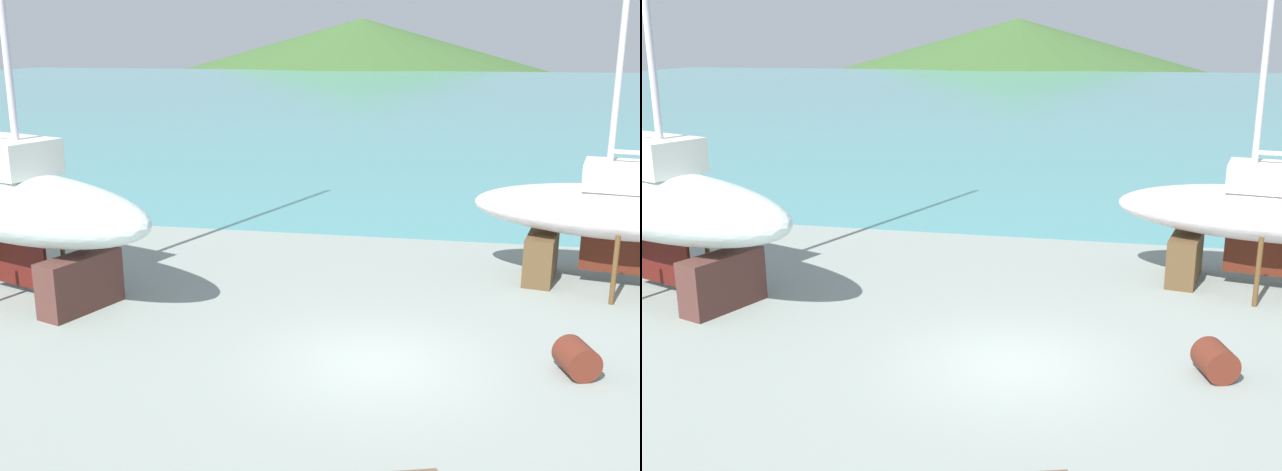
# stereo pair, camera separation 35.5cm
# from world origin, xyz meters

# --- Properties ---
(ground_plane) EXTENTS (47.11, 47.11, 0.00)m
(ground_plane) POSITION_xyz_m (0.00, -2.55, 0.00)
(ground_plane) COLOR gray
(sea_water) EXTENTS (155.50, 107.02, 0.01)m
(sea_water) POSITION_xyz_m (0.00, 62.74, 0.00)
(sea_water) COLOR teal
(sea_water) RESTS_ON ground
(headland_hill) EXTENTS (133.37, 133.37, 18.35)m
(headland_hill) POSITION_xyz_m (-20.40, 146.30, 0.00)
(headland_hill) COLOR #3C612D
(headland_hill) RESTS_ON ground
(sailboat_small_center) EXTENTS (7.45, 3.73, 12.07)m
(sailboat_small_center) POSITION_xyz_m (5.36, 5.63, 1.89)
(sailboat_small_center) COLOR brown
(sailboat_small_center) RESTS_ON ground
(sailboat_mid_port) EXTENTS (9.05, 5.32, 14.81)m
(sailboat_mid_port) POSITION_xyz_m (-9.07, 2.41, 2.24)
(sailboat_mid_port) COLOR #4F2E29
(sailboat_mid_port) RESTS_ON ground
(barrel_tipped_left) EXTENTS (0.85, 0.94, 0.65)m
(barrel_tipped_left) POSITION_xyz_m (3.74, 0.26, 0.33)
(barrel_tipped_left) COLOR #602619
(barrel_tipped_left) RESTS_ON ground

